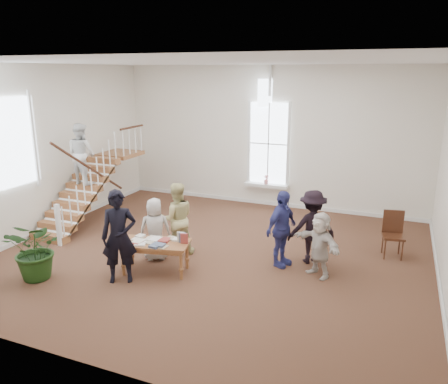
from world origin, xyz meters
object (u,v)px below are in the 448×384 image
at_px(floor_plant, 37,250).
at_px(woman_cluster_c, 320,245).
at_px(person_yellow, 176,219).
at_px(side_chair, 393,231).
at_px(woman_cluster_a, 281,229).
at_px(elderly_woman, 155,229).
at_px(library_table, 155,246).
at_px(police_officer, 119,237).
at_px(woman_cluster_b, 312,227).

bearing_deg(floor_plant, woman_cluster_c, 23.54).
height_order(person_yellow, side_chair, person_yellow).
height_order(woman_cluster_a, woman_cluster_c, woman_cluster_a).
xyz_separation_m(elderly_woman, woman_cluster_a, (2.82, 0.77, 0.14)).
xyz_separation_m(library_table, woman_cluster_c, (3.38, 1.18, 0.10)).
bearing_deg(side_chair, police_officer, -156.38).
bearing_deg(person_yellow, side_chair, 164.92).
bearing_deg(police_officer, floor_plant, 168.94).
bearing_deg(woman_cluster_c, police_officer, -117.66).
height_order(elderly_woman, woman_cluster_b, woman_cluster_b).
xyz_separation_m(library_table, person_yellow, (-0.04, 1.10, 0.27)).
bearing_deg(library_table, side_chair, 18.02).
bearing_deg(woman_cluster_c, side_chair, 87.72).
relative_size(police_officer, person_yellow, 1.12).
xyz_separation_m(elderly_woman, floor_plant, (-1.79, -1.83, -0.08)).
bearing_deg(woman_cluster_a, floor_plant, 139.33).
distance_m(elderly_woman, woman_cluster_a, 2.93).
height_order(floor_plant, side_chair, floor_plant).
height_order(police_officer, woman_cluster_c, police_officer).
bearing_deg(elderly_woman, library_table, 90.60).
height_order(library_table, woman_cluster_a, woman_cluster_a).
xyz_separation_m(library_table, police_officer, (-0.44, -0.65, 0.37)).
distance_m(library_table, floor_plant, 2.46).
xyz_separation_m(person_yellow, floor_plant, (-2.09, -2.33, -0.22)).
relative_size(library_table, person_yellow, 0.92).
bearing_deg(police_officer, side_chair, 4.51).
xyz_separation_m(woman_cluster_c, floor_plant, (-5.51, -2.40, -0.06)).
relative_size(library_table, woman_cluster_a, 0.92).
bearing_deg(woman_cluster_b, woman_cluster_c, 83.12).
height_order(library_table, elderly_woman, elderly_woman).
xyz_separation_m(floor_plant, side_chair, (6.94, 4.16, -0.04)).
xyz_separation_m(person_yellow, woman_cluster_c, (3.42, 0.07, -0.17)).
height_order(woman_cluster_a, side_chair, woman_cluster_a).
xyz_separation_m(woman_cluster_a, floor_plant, (-4.61, -2.60, -0.22)).
distance_m(library_table, police_officer, 0.87).
bearing_deg(woman_cluster_a, woman_cluster_c, -82.62).
distance_m(woman_cluster_b, side_chair, 2.07).
distance_m(person_yellow, woman_cluster_c, 3.42).
bearing_deg(woman_cluster_c, floor_plant, -119.66).
height_order(elderly_woman, person_yellow, person_yellow).
height_order(library_table, police_officer, police_officer).
relative_size(person_yellow, woman_cluster_c, 1.23).
height_order(elderly_woman, woman_cluster_a, woman_cluster_a).
xyz_separation_m(police_officer, elderly_woman, (0.10, 1.25, -0.25)).
relative_size(police_officer, woman_cluster_c, 1.38).
height_order(woman_cluster_a, woman_cluster_b, woman_cluster_a).
height_order(person_yellow, woman_cluster_c, person_yellow).
xyz_separation_m(woman_cluster_b, floor_plant, (-5.21, -3.05, -0.20)).
distance_m(person_yellow, woman_cluster_a, 2.53).
relative_size(woman_cluster_a, woman_cluster_c, 1.23).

